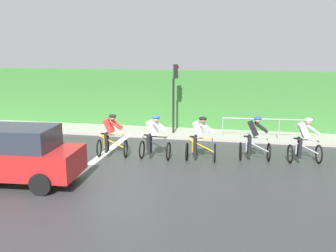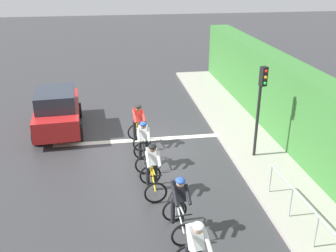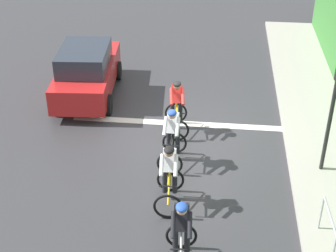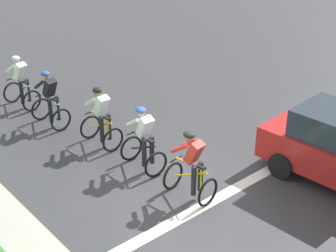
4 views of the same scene
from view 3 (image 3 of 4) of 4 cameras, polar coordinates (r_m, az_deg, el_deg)
The scene contains 8 objects.
ground_plane at distance 15.00m, azimuth 1.88°, elevation -1.05°, with size 80.00×80.00×0.00m, color #333335.
road_marking_stop_line at distance 15.57m, azimuth 2.07°, elevation 0.27°, with size 7.00×0.30×0.01m, color silver.
cyclist_second at distance 10.47m, azimuth 1.49°, elevation -12.04°, with size 0.75×1.13×1.66m.
cyclist_mid at distance 11.99m, azimuth 0.15°, elevation -5.60°, with size 0.73×1.11×1.66m.
cyclist_fourth at distance 13.39m, azimuth 0.50°, elevation -1.29°, with size 0.71×1.10×1.66m.
cyclist_trailing at distance 14.82m, azimuth 0.97°, elevation 2.11°, with size 0.82×1.16×1.66m.
car_red at distance 17.03m, azimuth -9.05°, elevation 6.00°, with size 2.11×4.21×1.76m.
traffic_light_near_crossing at distance 12.89m, azimuth 18.12°, elevation 2.97°, with size 0.24×0.31×3.34m.
Camera 3 is at (-0.89, 12.71, 7.92)m, focal length 54.77 mm.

